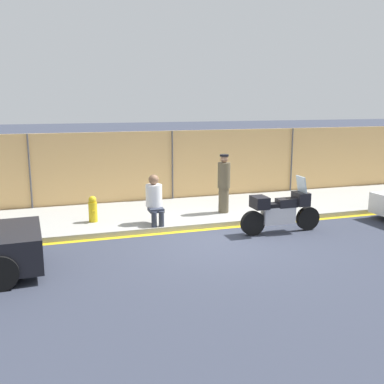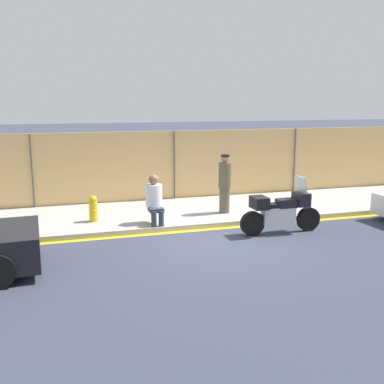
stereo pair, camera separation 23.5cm
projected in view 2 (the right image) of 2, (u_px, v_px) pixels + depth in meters
ground_plane at (220, 241)px, 10.95m from camera, size 120.00×120.00×0.00m
sidewalk at (188, 212)px, 13.54m from camera, size 33.09×3.31×0.14m
curb_paint_stripe at (207, 230)px, 11.91m from camera, size 33.09×0.18×0.01m
storefront_fence at (174, 167)px, 14.95m from camera, size 31.43×0.17×2.39m
motorcycle at (280, 211)px, 11.49m from camera, size 2.22×0.51×1.45m
officer_standing at (225, 183)px, 13.02m from camera, size 0.36×0.36×1.71m
person_seated_on_curb at (154, 197)px, 11.91m from camera, size 0.44×0.70×1.31m
fire_hydrant at (93, 209)px, 12.17m from camera, size 0.23×0.29×0.71m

